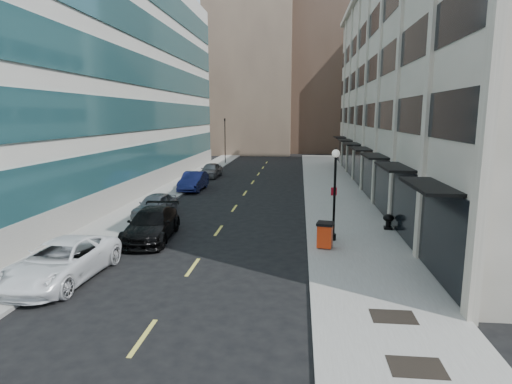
% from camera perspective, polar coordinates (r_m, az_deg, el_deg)
% --- Properties ---
extents(ground, '(160.00, 160.00, 0.00)m').
position_cam_1_polar(ground, '(12.22, -18.35, -22.48)').
color(ground, black).
rests_on(ground, ground).
extents(sidewalk_right, '(5.00, 80.00, 0.15)m').
position_cam_1_polar(sidewalk_right, '(30.16, 11.34, -2.31)').
color(sidewalk_right, gray).
rests_on(sidewalk_right, ground).
extents(sidewalk_left, '(3.00, 80.00, 0.15)m').
position_cam_1_polar(sidewalk_left, '(31.97, -14.51, -1.73)').
color(sidewalk_left, gray).
rests_on(sidewalk_left, ground).
extents(building_right, '(15.30, 46.50, 18.25)m').
position_cam_1_polar(building_right, '(38.45, 25.30, 12.96)').
color(building_right, beige).
rests_on(building_right, ground).
extents(building_left, '(16.14, 46.00, 20.00)m').
position_cam_1_polar(building_left, '(41.83, -24.31, 14.10)').
color(building_left, silver).
rests_on(building_left, ground).
extents(skyline_tan_near, '(14.00, 18.00, 28.00)m').
position_cam_1_polar(skyline_tan_near, '(78.14, -0.52, 15.70)').
color(skyline_tan_near, '#8A725A').
rests_on(skyline_tan_near, ground).
extents(skyline_brown, '(12.00, 16.00, 34.00)m').
position_cam_1_polar(skyline_brown, '(82.06, 8.56, 17.43)').
color(skyline_brown, brown).
rests_on(skyline_brown, ground).
extents(skyline_tan_far, '(12.00, 14.00, 22.00)m').
position_cam_1_polar(skyline_tan_far, '(89.37, -6.35, 13.01)').
color(skyline_tan_far, '#8A725A').
rests_on(skyline_tan_far, ground).
extents(skyline_stone, '(10.00, 14.00, 20.00)m').
position_cam_1_polar(skyline_stone, '(76.59, 16.31, 12.41)').
color(skyline_stone, beige).
rests_on(skyline_stone, ground).
extents(grate_mid, '(1.40, 1.00, 0.01)m').
position_cam_1_polar(grate_mid, '(12.49, 20.62, -21.01)').
color(grate_mid, black).
rests_on(grate_mid, sidewalk_right).
extents(grate_far, '(1.40, 1.00, 0.01)m').
position_cam_1_polar(grate_far, '(14.89, 17.82, -15.53)').
color(grate_far, black).
rests_on(grate_far, sidewalk_right).
extents(road_centerline, '(0.15, 68.20, 0.01)m').
position_cam_1_polar(road_centerline, '(27.48, -3.85, -3.50)').
color(road_centerline, '#D8CC4C').
rests_on(road_centerline, ground).
extents(traffic_signal, '(0.66, 0.66, 6.98)m').
position_cam_1_polar(traffic_signal, '(58.19, -4.19, 9.39)').
color(traffic_signal, black).
rests_on(traffic_signal, ground).
extents(car_white_van, '(2.93, 5.86, 1.59)m').
position_cam_1_polar(car_white_van, '(18.81, -24.53, -8.40)').
color(car_white_van, white).
rests_on(car_white_van, ground).
extents(car_black_pickup, '(2.68, 5.68, 1.60)m').
position_cam_1_polar(car_black_pickup, '(23.35, -13.74, -4.23)').
color(car_black_pickup, black).
rests_on(car_black_pickup, ground).
extents(car_silver_sedan, '(2.18, 4.46, 1.46)m').
position_cam_1_polar(car_silver_sedan, '(28.71, -13.28, -1.67)').
color(car_silver_sedan, gray).
rests_on(car_silver_sedan, ground).
extents(car_blue_sedan, '(1.75, 4.90, 1.61)m').
position_cam_1_polar(car_blue_sedan, '(37.88, -8.33, 1.44)').
color(car_blue_sedan, navy).
rests_on(car_blue_sedan, ground).
extents(car_grey_sedan, '(1.97, 4.57, 1.54)m').
position_cam_1_polar(car_grey_sedan, '(45.64, -6.05, 2.92)').
color(car_grey_sedan, slate).
rests_on(car_grey_sedan, ground).
extents(trash_bin, '(0.92, 0.95, 1.27)m').
position_cam_1_polar(trash_bin, '(21.05, 9.18, -5.56)').
color(trash_bin, red).
rests_on(trash_bin, sidewalk_right).
extents(lamppost, '(0.40, 0.40, 4.78)m').
position_cam_1_polar(lamppost, '(21.94, 10.46, 0.74)').
color(lamppost, black).
rests_on(lamppost, sidewalk_right).
extents(sign_post, '(0.32, 0.11, 2.73)m').
position_cam_1_polar(sign_post, '(23.37, 10.30, -1.37)').
color(sign_post, slate).
rests_on(sign_post, sidewalk_right).
extents(urn_planter, '(0.62, 0.62, 0.86)m').
position_cam_1_polar(urn_planter, '(25.29, 17.25, -3.59)').
color(urn_planter, black).
rests_on(urn_planter, sidewalk_right).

